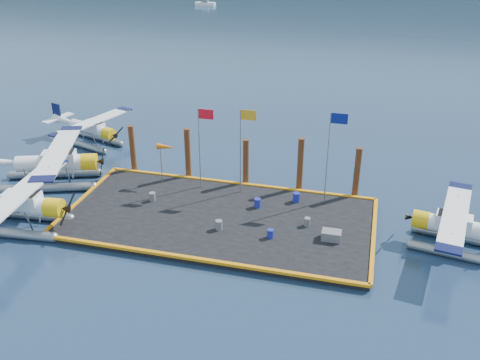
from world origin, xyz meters
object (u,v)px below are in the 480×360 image
object	(u,v)px
seaplane_d	(459,230)
piling_2	(246,164)
crate	(331,235)
piling_4	(357,174)
seaplane_a	(18,207)
drum_3	(219,225)
flagpole_red	(202,136)
drum_1	(270,234)
drum_2	(307,222)
flagpole_blue	(331,145)
piling_0	(133,150)
seaplane_b	(55,165)
seaplane_c	(91,131)
drum_5	(257,203)
piling_3	(300,166)
piling_1	(188,155)
drum_4	(296,197)
windsock	(166,148)
drum_0	(152,197)

from	to	relation	value
seaplane_d	piling_2	distance (m)	15.18
crate	piling_4	xyz separation A→B (m)	(1.03, 6.33, 1.31)
seaplane_a	drum_3	bearing A→B (deg)	95.87
flagpole_red	drum_1	bearing A→B (deg)	-41.84
drum_2	flagpole_blue	distance (m)	5.38
seaplane_d	piling_4	size ratio (longest dim) A/B	2.25
drum_1	flagpole_blue	size ratio (longest dim) A/B	0.09
drum_2	drum_3	world-z (taller)	drum_3
flagpole_red	piling_0	world-z (taller)	flagpole_red
seaplane_b	seaplane_d	world-z (taller)	seaplane_b
seaplane_a	seaplane_c	world-z (taller)	seaplane_a
drum_3	crate	distance (m)	7.03
piling_0	flagpole_red	bearing A→B (deg)	-14.46
drum_5	piling_4	xyz separation A→B (m)	(6.31, 3.51, 1.28)
flagpole_red	piling_0	xyz separation A→B (m)	(-6.21, 1.60, -2.40)
piling_2	piling_3	bearing A→B (deg)	0.00
seaplane_a	drum_3	world-z (taller)	seaplane_a
drum_1	flagpole_red	world-z (taller)	flagpole_red
crate	flagpole_blue	bearing A→B (deg)	99.31
crate	seaplane_d	bearing A→B (deg)	11.08
piling_1	flagpole_red	bearing A→B (deg)	-43.15
seaplane_b	drum_5	distance (m)	15.59
seaplane_a	flagpole_red	size ratio (longest dim) A/B	1.69
drum_4	flagpole_blue	xyz separation A→B (m)	(2.07, 0.48, 3.94)
drum_1	piling_3	size ratio (longest dim) A/B	0.13
drum_1	piling_2	bearing A→B (deg)	115.13
crate	drum_4	bearing A→B (deg)	123.77
seaplane_d	flagpole_blue	xyz separation A→B (m)	(-8.17, 3.28, 3.30)
drum_5	windsock	bearing A→B (deg)	165.13
drum_2	crate	size ratio (longest dim) A/B	0.48
flagpole_red	piling_3	xyz separation A→B (m)	(6.79, 1.60, -2.25)
piling_0	crate	bearing A→B (deg)	-21.62
seaplane_c	piling_4	xyz separation A→B (m)	(23.10, -4.54, 0.68)
seaplane_b	drum_4	bearing A→B (deg)	74.55
flagpole_blue	piling_1	world-z (taller)	flagpole_blue
drum_5	piling_2	xyz separation A→B (m)	(-1.69, 3.51, 1.18)
drum_0	piling_0	world-z (taller)	piling_0
drum_1	drum_5	world-z (taller)	drum_5
seaplane_b	drum_4	xyz separation A→B (m)	(18.00, 1.11, -0.86)
drum_0	drum_1	distance (m)	9.28
drum_0	windsock	distance (m)	3.81
drum_0	crate	xyz separation A→B (m)	(12.56, -1.88, -0.01)
drum_1	piling_3	world-z (taller)	piling_3
drum_3	seaplane_b	bearing A→B (deg)	164.86
drum_3	drum_1	bearing A→B (deg)	-2.36
drum_1	drum_2	bearing A→B (deg)	44.78
piling_2	piling_4	xyz separation A→B (m)	(8.00, 0.00, 0.10)
windsock	drum_4	bearing A→B (deg)	-2.83
drum_1	drum_5	xyz separation A→B (m)	(-1.63, 3.56, 0.04)
seaplane_c	drum_5	bearing A→B (deg)	82.41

